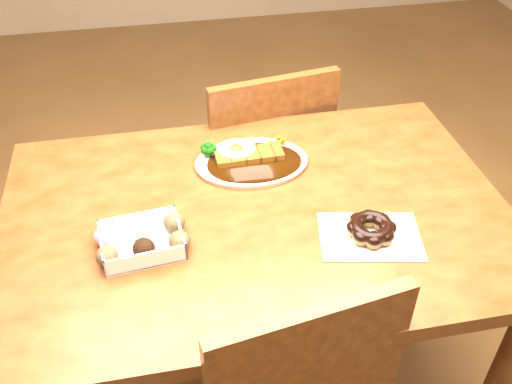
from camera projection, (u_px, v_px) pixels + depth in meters
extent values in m
cube|color=#48250E|center=(256.00, 216.00, 1.37)|extent=(1.20, 0.80, 0.04)
cylinder|color=#48250E|center=(66.00, 257.00, 1.78)|extent=(0.06, 0.06, 0.71)
cylinder|color=#48250E|center=(393.00, 214.00, 1.94)|extent=(0.06, 0.06, 0.71)
cube|color=#48250E|center=(253.00, 166.00, 2.03)|extent=(0.48, 0.48, 0.04)
cylinder|color=#48250E|center=(278.00, 179.00, 2.34)|extent=(0.04, 0.04, 0.41)
cylinder|color=#48250E|center=(198.00, 197.00, 2.25)|extent=(0.04, 0.04, 0.41)
cylinder|color=#48250E|center=(312.00, 232.00, 2.09)|extent=(0.04, 0.04, 0.41)
cylinder|color=#48250E|center=(224.00, 255.00, 2.00)|extent=(0.04, 0.04, 0.41)
cube|color=#48250E|center=(274.00, 138.00, 1.74)|extent=(0.40, 0.09, 0.40)
cube|color=#48250E|center=(308.00, 378.00, 1.09)|extent=(0.40, 0.09, 0.40)
ellipsoid|color=white|center=(252.00, 163.00, 1.49)|extent=(0.30, 0.22, 0.01)
ellipsoid|color=black|center=(254.00, 163.00, 1.47)|extent=(0.25, 0.18, 0.01)
cube|color=#6B380C|center=(249.00, 156.00, 1.48)|extent=(0.18, 0.07, 0.02)
ellipsoid|color=white|center=(236.00, 149.00, 1.49)|extent=(0.10, 0.09, 0.01)
ellipsoid|color=#FFB214|center=(236.00, 148.00, 1.49)|extent=(0.03, 0.03, 0.02)
cube|color=white|center=(142.00, 240.00, 1.24)|extent=(0.19, 0.15, 0.05)
ellipsoid|color=black|center=(107.00, 256.00, 1.20)|extent=(0.05, 0.05, 0.04)
ellipsoid|color=black|center=(144.00, 248.00, 1.21)|extent=(0.05, 0.05, 0.04)
ellipsoid|color=black|center=(180.00, 241.00, 1.23)|extent=(0.05, 0.05, 0.04)
ellipsoid|color=pink|center=(104.00, 237.00, 1.24)|extent=(0.05, 0.05, 0.04)
ellipsoid|color=beige|center=(140.00, 229.00, 1.26)|extent=(0.05, 0.05, 0.04)
ellipsoid|color=black|center=(174.00, 223.00, 1.28)|extent=(0.05, 0.05, 0.04)
cube|color=silver|center=(370.00, 236.00, 1.28)|extent=(0.25, 0.20, 0.00)
torus|color=olive|center=(371.00, 230.00, 1.27)|extent=(0.13, 0.13, 0.04)
torus|color=black|center=(372.00, 226.00, 1.26)|extent=(0.11, 0.11, 0.03)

